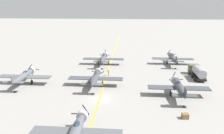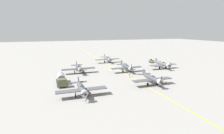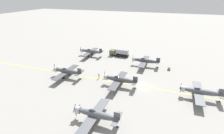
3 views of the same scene
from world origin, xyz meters
name	(u,v)px [view 3 (image 3 of 3)]	position (x,y,z in m)	size (l,w,h in m)	color
ground_plane	(142,87)	(0.00, 0.00, 0.00)	(400.00, 400.00, 0.00)	gray
taxiway_stripe	(142,87)	(0.00, 0.00, 0.00)	(0.30, 160.00, 0.01)	yellow
airplane_mid_left	(96,114)	(-17.92, 6.04, 2.01)	(12.00, 9.98, 3.65)	#575A5F
airplane_mid_center	(119,80)	(-1.76, 6.18, 2.01)	(12.00, 9.98, 3.80)	#45474D
airplane_far_center	(67,71)	(-2.01, 23.28, 2.01)	(12.00, 9.98, 3.78)	#484B50
airplane_mid_right	(145,61)	(15.38, 1.95, 2.01)	(12.00, 9.98, 3.72)	#424449
airplane_near_center	(200,92)	(-1.14, -14.61, 2.01)	(12.00, 9.98, 3.65)	#55575C
airplane_far_right	(91,51)	(18.44, 25.15, 2.01)	(12.00, 9.98, 3.65)	#4C4E54
fuel_tanker	(119,53)	(22.30, 13.97, 1.51)	(2.67, 8.00, 2.98)	black
ground_crew_walking	(99,76)	(0.42, 13.49, 0.96)	(0.38, 0.38, 1.75)	tan
supply_crate_by_tanker	(169,69)	(14.65, -6.51, 0.43)	(1.03, 0.86, 0.86)	brown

